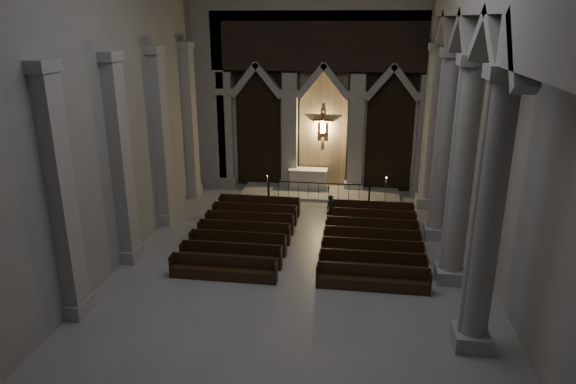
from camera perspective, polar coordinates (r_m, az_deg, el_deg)
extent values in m
plane|color=#97958F|center=(18.43, 0.77, -10.84)|extent=(24.00, 24.00, 0.00)
cube|color=#98958E|center=(28.16, 4.07, 12.33)|extent=(14.00, 0.10, 12.00)
cube|color=#98958E|center=(5.38, -16.54, -17.08)|extent=(14.00, 0.10, 12.00)
cube|color=#98958E|center=(18.56, -21.32, 7.85)|extent=(0.10, 24.00, 12.00)
cube|color=#98958E|center=(16.95, 25.21, 6.43)|extent=(0.10, 24.00, 12.00)
cube|color=#A9A69E|center=(29.01, -6.91, 6.83)|extent=(0.80, 0.50, 6.40)
cube|color=#A9A69E|center=(29.74, -6.69, 1.26)|extent=(1.05, 0.70, 0.50)
cube|color=#A9A69E|center=(28.65, -7.08, 11.04)|extent=(1.00, 0.65, 0.35)
cube|color=#A9A69E|center=(28.30, 0.20, 6.67)|extent=(0.80, 0.50, 6.40)
cube|color=#A9A69E|center=(29.05, 0.19, 0.97)|extent=(1.05, 0.70, 0.50)
cube|color=#A9A69E|center=(27.93, 0.21, 10.99)|extent=(1.00, 0.65, 0.35)
cube|color=#A9A69E|center=(28.04, 7.55, 6.39)|extent=(0.80, 0.50, 6.40)
cube|color=#A9A69E|center=(28.80, 7.31, 0.65)|extent=(1.05, 0.70, 0.50)
cube|color=#A9A69E|center=(27.67, 7.74, 10.75)|extent=(1.00, 0.65, 0.35)
cube|color=#A9A69E|center=(28.24, 14.91, 6.01)|extent=(0.80, 0.50, 6.40)
cube|color=#A9A69E|center=(28.99, 14.43, 0.32)|extent=(1.05, 0.70, 0.50)
cube|color=#A9A69E|center=(27.87, 15.28, 10.33)|extent=(1.00, 0.65, 0.35)
cube|color=black|center=(28.87, -3.27, 7.49)|extent=(2.60, 0.15, 7.00)
cube|color=tan|center=(28.39, 3.93, 7.28)|extent=(2.60, 0.15, 7.00)
cube|color=black|center=(28.36, 11.25, 6.96)|extent=(2.60, 0.15, 7.00)
cube|color=black|center=(27.51, 4.09, 16.37)|extent=(12.00, 0.50, 3.00)
cube|color=#A9A69E|center=(28.99, -8.56, 9.37)|extent=(1.60, 0.50, 9.00)
cube|color=#A9A69E|center=(28.10, 16.77, 8.50)|extent=(1.60, 0.50, 9.00)
plane|color=#FCB771|center=(28.36, 3.93, 7.27)|extent=(1.50, 0.00, 1.50)
cube|color=brown|center=(28.27, 3.91, 7.23)|extent=(0.13, 0.08, 1.80)
cube|color=brown|center=(28.21, 3.93, 7.93)|extent=(1.10, 0.08, 0.13)
cube|color=tan|center=(28.23, 3.90, 7.11)|extent=(0.26, 0.10, 0.60)
sphere|color=tan|center=(28.15, 3.92, 7.91)|extent=(0.17, 0.17, 0.17)
cylinder|color=tan|center=(28.17, 3.38, 7.87)|extent=(0.45, 0.08, 0.08)
cylinder|color=tan|center=(28.14, 4.45, 7.83)|extent=(0.45, 0.08, 0.08)
cube|color=#A9A69E|center=(27.12, 15.05, -1.00)|extent=(1.00, 1.00, 0.50)
cylinder|color=#A9A69E|center=(26.14, 15.73, 6.76)|extent=(0.70, 0.70, 7.50)
cube|color=#A9A69E|center=(25.68, 16.50, 15.19)|extent=(0.95, 0.95, 0.35)
cube|color=#A9A69E|center=(23.42, 16.09, -4.26)|extent=(1.00, 1.00, 0.50)
cylinder|color=#A9A69E|center=(22.28, 16.94, 4.67)|extent=(0.70, 0.70, 7.50)
cube|color=#A9A69E|center=(21.73, 17.92, 14.56)|extent=(0.95, 0.95, 0.35)
cube|color=#A9A69E|center=(19.83, 17.53, -8.72)|extent=(1.00, 1.00, 0.50)
cylinder|color=#A9A69E|center=(18.46, 18.65, 1.70)|extent=(0.70, 0.70, 7.50)
cube|color=#A9A69E|center=(17.80, 19.95, 13.63)|extent=(0.95, 0.95, 0.35)
cube|color=#A9A69E|center=(16.42, 19.65, -15.08)|extent=(1.00, 1.00, 0.50)
cylinder|color=#A9A69E|center=(14.75, 21.22, -2.79)|extent=(0.70, 0.70, 7.50)
cube|color=#A9A69E|center=(13.91, 23.09, 12.16)|extent=(0.95, 0.95, 0.35)
cube|color=#A9A69E|center=(27.89, 15.38, 8.76)|extent=(0.55, 1.20, 9.20)
cube|color=#A9A69E|center=(28.30, -10.35, 0.17)|extent=(0.60, 1.00, 0.50)
cube|color=#A9A69E|center=(27.37, -10.81, 7.63)|extent=(0.50, 0.80, 7.50)
cube|color=#A9A69E|center=(26.92, -11.32, 15.70)|extent=(0.60, 1.00, 0.35)
cube|color=#A9A69E|center=(24.77, -13.21, -2.74)|extent=(0.60, 1.00, 0.50)
cube|color=#A9A69E|center=(23.70, -13.88, 5.74)|extent=(0.50, 0.80, 7.50)
cube|color=#A9A69E|center=(23.18, -14.63, 15.05)|extent=(0.60, 1.00, 0.35)
cube|color=#A9A69E|center=(21.41, -17.02, -6.57)|extent=(0.60, 1.00, 0.50)
cube|color=#A9A69E|center=(20.16, -18.01, 3.14)|extent=(0.50, 0.80, 7.50)
cube|color=#A9A69E|center=(19.55, -19.16, 14.07)|extent=(0.60, 1.00, 0.35)
cube|color=#A9A69E|center=(18.30, -22.27, -11.71)|extent=(0.60, 1.00, 0.50)
cube|color=#A9A69E|center=(16.82, -23.82, -0.55)|extent=(0.50, 0.80, 7.50)
cube|color=#A9A69E|center=(16.08, -25.63, 12.52)|extent=(0.60, 1.00, 0.35)
cube|color=#A9A69E|center=(28.07, 3.58, -0.09)|extent=(8.50, 2.60, 0.15)
cube|color=beige|center=(28.51, 2.24, 1.49)|extent=(1.97, 0.76, 1.04)
cube|color=white|center=(28.36, 2.25, 2.53)|extent=(2.13, 0.85, 0.04)
cube|color=black|center=(26.67, 3.41, 1.00)|extent=(5.27, 0.05, 0.05)
cube|color=black|center=(27.15, -2.15, 0.28)|extent=(0.09, 0.09, 1.05)
cube|color=black|center=(26.75, 9.01, -0.23)|extent=(0.09, 0.09, 1.05)
cylinder|color=black|center=(27.07, -1.06, 0.17)|extent=(0.02, 0.02, 0.97)
cylinder|color=black|center=(27.00, 0.05, 0.12)|extent=(0.02, 0.02, 0.97)
cylinder|color=black|center=(26.93, 1.16, 0.07)|extent=(0.02, 0.02, 0.97)
cylinder|color=black|center=(26.88, 2.27, 0.02)|extent=(0.02, 0.02, 0.97)
cylinder|color=black|center=(26.83, 3.39, -0.03)|extent=(0.02, 0.02, 0.97)
cylinder|color=black|center=(26.80, 4.51, -0.08)|extent=(0.02, 0.02, 0.97)
cylinder|color=black|center=(26.77, 5.63, -0.14)|extent=(0.02, 0.02, 0.97)
cylinder|color=black|center=(26.76, 6.76, -0.19)|extent=(0.02, 0.02, 0.97)
cylinder|color=black|center=(26.75, 7.88, -0.24)|extent=(0.02, 0.02, 0.97)
cylinder|color=olive|center=(27.06, -2.27, -0.90)|extent=(0.23, 0.23, 0.05)
cylinder|color=olive|center=(26.88, -2.29, 0.21)|extent=(0.03, 0.03, 1.11)
cylinder|color=olive|center=(26.71, -2.30, 1.35)|extent=(0.12, 0.12, 0.02)
cylinder|color=#F5E9CE|center=(26.68, -2.31, 1.55)|extent=(0.05, 0.05, 0.19)
sphere|color=#F7B156|center=(26.65, -2.31, 1.79)|extent=(0.04, 0.04, 0.04)
cylinder|color=olive|center=(26.85, 10.69, -1.38)|extent=(0.26, 0.26, 0.05)
cylinder|color=olive|center=(26.65, 10.77, -0.14)|extent=(0.04, 0.04, 1.23)
cylinder|color=olive|center=(26.46, 10.85, 1.11)|extent=(0.13, 0.13, 0.02)
cylinder|color=#F5E9CE|center=(26.43, 10.86, 1.35)|extent=(0.05, 0.05, 0.21)
sphere|color=#F7B156|center=(26.39, 10.88, 1.61)|extent=(0.05, 0.05, 0.05)
cube|color=black|center=(25.18, -3.21, -1.99)|extent=(3.93, 0.37, 0.42)
cube|color=black|center=(25.19, -3.15, -0.91)|extent=(3.93, 0.07, 0.47)
cube|color=black|center=(25.55, -7.54, -1.32)|extent=(0.06, 0.42, 0.84)
cube|color=black|center=(24.81, 1.24, -1.77)|extent=(0.06, 0.42, 0.84)
cube|color=black|center=(24.74, 9.17, -2.60)|extent=(3.93, 0.37, 0.42)
cube|color=black|center=(24.75, 9.22, -1.49)|extent=(3.93, 0.07, 0.47)
cube|color=black|center=(24.69, 4.63, -1.93)|extent=(0.06, 0.42, 0.84)
cube|color=black|center=(24.79, 13.73, -2.34)|extent=(0.06, 0.42, 0.84)
cube|color=black|center=(24.15, -3.73, -2.92)|extent=(3.93, 0.37, 0.42)
cube|color=black|center=(24.15, -3.66, -1.79)|extent=(3.93, 0.07, 0.47)
cube|color=black|center=(24.54, -8.24, -2.20)|extent=(0.06, 0.42, 0.84)
cube|color=black|center=(23.77, 0.91, -2.71)|extent=(0.06, 0.42, 0.84)
cube|color=black|center=(23.69, 9.19, -3.58)|extent=(3.93, 0.37, 0.42)
cube|color=black|center=(23.69, 9.24, -2.42)|extent=(3.93, 0.07, 0.47)
cube|color=black|center=(23.64, 4.45, -2.88)|extent=(0.06, 0.42, 0.84)
cube|color=black|center=(23.75, 13.96, -3.30)|extent=(0.06, 0.42, 0.84)
cube|color=black|center=(23.13, -4.30, -3.94)|extent=(3.93, 0.37, 0.42)
cube|color=black|center=(23.13, -4.23, -2.75)|extent=(3.93, 0.07, 0.47)
cube|color=black|center=(23.53, -8.99, -3.17)|extent=(0.06, 0.42, 0.84)
cube|color=black|center=(22.73, 0.54, -3.73)|extent=(0.06, 0.42, 0.84)
cube|color=black|center=(22.65, 9.22, -4.65)|extent=(3.93, 0.37, 0.42)
cube|color=black|center=(22.64, 9.27, -3.44)|extent=(3.93, 0.07, 0.47)
cube|color=black|center=(22.60, 4.25, -3.92)|extent=(0.06, 0.42, 0.84)
cube|color=black|center=(22.71, 14.21, -4.35)|extent=(0.06, 0.42, 0.84)
cube|color=black|center=(22.12, -4.92, -5.05)|extent=(3.93, 0.37, 0.42)
cube|color=black|center=(22.11, -4.85, -3.81)|extent=(3.93, 0.07, 0.47)
cube|color=black|center=(22.54, -9.82, -4.21)|extent=(0.06, 0.42, 0.84)
cube|color=black|center=(21.70, 0.15, -4.85)|extent=(0.06, 0.42, 0.84)
cube|color=black|center=(21.62, 9.25, -5.82)|extent=(3.93, 0.37, 0.42)
cube|color=black|center=(21.60, 9.30, -4.55)|extent=(3.93, 0.07, 0.47)
cube|color=black|center=(21.56, 4.04, -5.06)|extent=(0.06, 0.42, 0.84)
cube|color=black|center=(21.68, 14.49, -5.51)|extent=(0.06, 0.42, 0.84)
cube|color=black|center=(21.12, -5.60, -6.26)|extent=(3.93, 0.37, 0.42)
cube|color=black|center=(21.10, -5.53, -4.96)|extent=(3.93, 0.07, 0.47)
cube|color=black|center=(21.56, -10.72, -5.36)|extent=(0.06, 0.42, 0.84)
cube|color=black|center=(20.68, -0.29, -6.08)|extent=(0.06, 0.42, 0.84)
cube|color=black|center=(20.59, 9.28, -7.11)|extent=(3.93, 0.37, 0.42)
cube|color=black|center=(20.57, 9.34, -5.78)|extent=(3.93, 0.07, 0.47)
cube|color=black|center=(20.54, 3.80, -6.32)|extent=(0.06, 0.42, 0.84)
cube|color=black|center=(20.66, 14.80, -6.78)|extent=(0.06, 0.42, 0.84)
cube|color=black|center=(20.14, -6.36, -7.59)|extent=(3.93, 0.37, 0.42)
cube|color=black|center=(20.10, -6.28, -6.23)|extent=(3.93, 0.07, 0.47)
cube|color=black|center=(20.60, -11.71, -6.61)|extent=(0.06, 0.42, 0.84)
cube|color=black|center=(19.68, -0.78, -7.44)|extent=(0.06, 0.42, 0.84)
cube|color=black|center=(19.58, 9.32, -8.53)|extent=(3.93, 0.37, 0.42)
cube|color=black|center=(19.55, 9.38, -7.13)|extent=(3.93, 0.07, 0.47)
cube|color=black|center=(19.52, 3.53, -7.70)|extent=(0.06, 0.42, 0.84)
cube|color=black|center=(19.65, 15.13, -8.17)|extent=(0.06, 0.42, 0.84)
cube|color=black|center=(19.17, -7.19, -9.05)|extent=(3.93, 0.37, 0.42)
cube|color=black|center=(19.12, -7.11, -7.63)|extent=(3.93, 0.07, 0.47)
cube|color=black|center=(19.65, -12.81, -7.97)|extent=(0.06, 0.42, 0.84)
cube|color=black|center=(18.68, -1.32, -8.95)|extent=(0.06, 0.42, 0.84)
cube|color=black|center=(18.59, 9.36, -10.11)|extent=(3.93, 0.37, 0.42)
cube|color=black|center=(18.54, 9.42, -8.64)|extent=(3.93, 0.07, 0.47)
cube|color=black|center=(18.52, 3.23, -9.24)|extent=(0.06, 0.42, 0.84)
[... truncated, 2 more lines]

